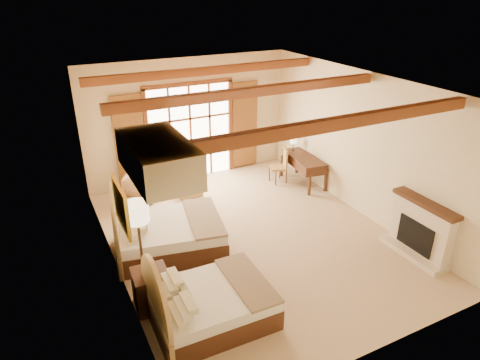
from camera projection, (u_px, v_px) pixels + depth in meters
floor at (252, 237)px, 9.00m from camera, size 7.00×7.00×0.00m
wall_back at (189, 120)px, 11.15m from camera, size 5.50×0.00×5.50m
wall_left at (109, 196)px, 7.20m from camera, size 0.00×7.00×7.00m
wall_right at (362, 145)px, 9.44m from camera, size 0.00×7.00×7.00m
ceiling at (254, 85)px, 7.65m from camera, size 7.00×7.00×0.00m
ceiling_beams at (254, 92)px, 7.70m from camera, size 5.39×4.60×0.18m
french_doors at (191, 133)px, 11.25m from camera, size 3.95×0.08×2.60m
fireplace at (420, 232)px, 8.22m from camera, size 0.46×1.40×1.16m
painting at (121, 207)px, 6.55m from camera, size 0.06×0.95×0.75m
canopy_valance at (158, 158)px, 5.15m from camera, size 0.70×1.40×0.45m
bed_near at (204, 304)px, 6.59m from camera, size 1.85×1.43×1.20m
bed_far at (162, 234)px, 8.35m from camera, size 2.34×1.92×1.35m
nightstand at (152, 289)px, 6.95m from camera, size 0.59×0.59×0.67m
floor_lamp at (137, 218)px, 6.62m from camera, size 0.39×0.39×1.82m
armchair at (142, 186)px, 10.43m from camera, size 1.01×1.02×0.69m
ottoman at (188, 188)px, 10.66m from camera, size 0.64×0.64×0.39m
desk at (303, 169)px, 11.22m from camera, size 0.78×1.47×0.76m
desk_chair at (279, 172)px, 11.36m from camera, size 0.54×0.53×0.93m
desk_lamp at (293, 141)px, 11.39m from camera, size 0.18×0.18×0.35m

